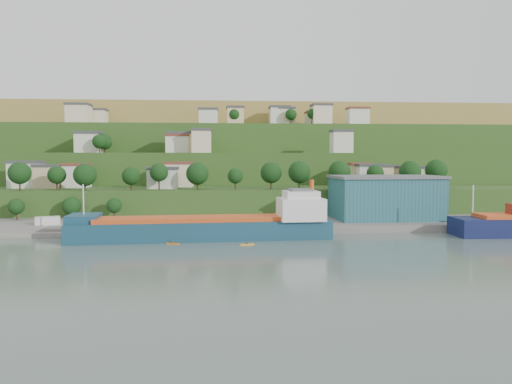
{
  "coord_description": "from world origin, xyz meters",
  "views": [
    {
      "loc": [
        -3.79,
        -113.36,
        19.45
      ],
      "look_at": [
        5.78,
        15.0,
        11.1
      ],
      "focal_mm": 35.0,
      "sensor_mm": 36.0,
      "label": 1
    }
  ],
  "objects": [
    {
      "name": "kayak_orange",
      "position": [
        -14.45,
        1.78,
        0.23
      ],
      "size": [
        3.2,
        1.44,
        0.79
      ],
      "rotation": [
        0.0,
        0.0,
        -0.29
      ],
      "color": "orange",
      "rests_on": "ground"
    },
    {
      "name": "dinghy",
      "position": [
        -47.46,
        20.6,
        1.65
      ],
      "size": [
        4.63,
        2.0,
        0.9
      ],
      "primitive_type": "cube",
      "rotation": [
        0.0,
        0.0,
        0.07
      ],
      "color": "silver",
      "rests_on": "pebble_beach"
    },
    {
      "name": "quay",
      "position": [
        20.0,
        28.0,
        0.0
      ],
      "size": [
        220.0,
        26.0,
        4.0
      ],
      "primitive_type": "cube",
      "color": "slate",
      "rests_on": "ground"
    },
    {
      "name": "cargo_ship_near",
      "position": [
        -5.98,
        8.17,
        2.6
      ],
      "size": [
        63.98,
        14.02,
        16.31
      ],
      "rotation": [
        0.0,
        0.0,
        0.06
      ],
      "color": "#133E48",
      "rests_on": "ground"
    },
    {
      "name": "warehouse",
      "position": [
        45.23,
        30.08,
        8.43
      ],
      "size": [
        31.71,
        20.18,
        12.8
      ],
      "rotation": [
        0.0,
        0.0,
        0.04
      ],
      "color": "#205260",
      "rests_on": "quay"
    },
    {
      "name": "hillside",
      "position": [
        -0.01,
        168.67,
        0.09
      ],
      "size": [
        360.0,
        210.98,
        96.0
      ],
      "color": "#284719",
      "rests_on": "ground"
    },
    {
      "name": "caravan",
      "position": [
        -49.92,
        23.83,
        2.67
      ],
      "size": [
        6.84,
        4.72,
        2.95
      ],
      "primitive_type": "cube",
      "rotation": [
        0.0,
        0.0,
        0.37
      ],
      "color": "silver",
      "rests_on": "pebble_beach"
    },
    {
      "name": "ground",
      "position": [
        0.0,
        0.0,
        0.0
      ],
      "size": [
        500.0,
        500.0,
        0.0
      ],
      "primitive_type": "plane",
      "color": "#4E5F5A",
      "rests_on": "ground"
    },
    {
      "name": "pebble_beach",
      "position": [
        -55.0,
        22.0,
        0.0
      ],
      "size": [
        40.0,
        18.0,
        2.4
      ],
      "primitive_type": "cube",
      "color": "slate",
      "rests_on": "ground"
    },
    {
      "name": "kayak_yellow",
      "position": [
        2.56,
        -0.77,
        0.25
      ],
      "size": [
        3.38,
        1.37,
        0.83
      ],
      "rotation": [
        0.0,
        0.0,
        0.24
      ],
      "color": "gold",
      "rests_on": "ground"
    }
  ]
}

